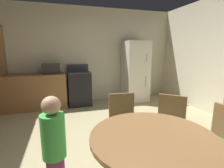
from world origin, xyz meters
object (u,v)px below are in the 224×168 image
object	(u,v)px
chair_northeast	(170,123)
oven_range	(79,88)
chair_east	(221,139)
person_child	(54,149)
refrigerator	(135,71)
dining_table	(152,152)
microwave	(51,69)
chair_north	(123,120)

from	to	relation	value
chair_northeast	oven_range	bearing A→B (deg)	-116.14
chair_east	person_child	size ratio (longest dim) A/B	0.80
refrigerator	dining_table	distance (m)	3.66
refrigerator	person_child	bearing A→B (deg)	-125.94
person_child	oven_range	bearing A→B (deg)	101.53
dining_table	chair_east	distance (m)	0.95
refrigerator	dining_table	world-z (taller)	refrigerator
refrigerator	chair_northeast	size ratio (longest dim) A/B	2.02
refrigerator	microwave	distance (m)	2.36
chair_northeast	chair_north	world-z (taller)	same
chair_north	chair_east	distance (m)	1.19
chair_northeast	refrigerator	bearing A→B (deg)	-149.81
dining_table	person_child	size ratio (longest dim) A/B	1.02
microwave	dining_table	bearing A→B (deg)	-73.92
chair_north	refrigerator	bearing A→B (deg)	157.08
refrigerator	person_child	size ratio (longest dim) A/B	1.61
microwave	person_child	distance (m)	3.13
microwave	chair_east	distance (m)	3.87
chair_east	person_child	xyz separation A→B (m)	(-1.78, 0.21, 0.08)
microwave	dining_table	xyz separation A→B (m)	(0.99, -3.43, -0.43)
chair_north	person_child	size ratio (longest dim) A/B	0.80
chair_north	chair_east	world-z (taller)	same
dining_table	person_child	bearing A→B (deg)	158.41
microwave	chair_east	bearing A→B (deg)	-59.76
refrigerator	microwave	bearing A→B (deg)	178.78
dining_table	chair_northeast	world-z (taller)	chair_northeast
dining_table	chair_north	size ratio (longest dim) A/B	1.28
oven_range	dining_table	world-z (taller)	oven_range
oven_range	refrigerator	bearing A→B (deg)	-1.86
person_child	refrigerator	bearing A→B (deg)	75.65
oven_range	dining_table	distance (m)	3.45
chair_east	person_child	distance (m)	1.80
oven_range	chair_north	bearing A→B (deg)	-81.47
chair_northeast	chair_north	distance (m)	0.65
oven_range	dining_table	bearing A→B (deg)	-85.15
refrigerator	person_child	xyz separation A→B (m)	(-2.21, -3.05, -0.30)
chair_north	microwave	bearing A→B (deg)	-151.76
refrigerator	chair_east	xyz separation A→B (m)	(-0.43, -3.26, -0.38)
chair_east	person_child	bearing A→B (deg)	-14.01
chair_northeast	chair_east	world-z (taller)	same
person_child	dining_table	bearing A→B (deg)	-0.00
chair_northeast	microwave	bearing A→B (deg)	-104.29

